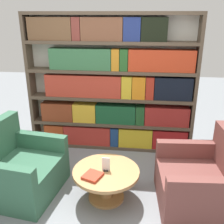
% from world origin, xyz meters
% --- Properties ---
extents(ground_plane, '(14.00, 14.00, 0.00)m').
position_xyz_m(ground_plane, '(0.00, 0.00, 0.00)').
color(ground_plane, gray).
extents(bookshelf, '(2.65, 0.30, 2.18)m').
position_xyz_m(bookshelf, '(0.02, 1.46, 1.06)').
color(bookshelf, silver).
rests_on(bookshelf, ground_plane).
extents(armchair_left, '(0.98, 1.04, 0.91)m').
position_xyz_m(armchair_left, '(-0.99, 0.11, 0.30)').
color(armchair_left, '#336047').
rests_on(armchair_left, ground_plane).
extents(armchair_right, '(0.92, 0.99, 0.91)m').
position_xyz_m(armchair_right, '(1.22, 0.10, 0.30)').
color(armchair_right, brown).
rests_on(armchair_right, ground_plane).
extents(coffee_table, '(0.80, 0.80, 0.40)m').
position_xyz_m(coffee_table, '(0.11, 0.09, 0.29)').
color(coffee_table, '#AD7F4C').
rests_on(coffee_table, ground_plane).
extents(table_sign, '(0.09, 0.06, 0.17)m').
position_xyz_m(table_sign, '(0.11, 0.09, 0.47)').
color(table_sign, black).
rests_on(table_sign, coffee_table).
extents(stray_book, '(0.25, 0.26, 0.03)m').
position_xyz_m(stray_book, '(-0.02, -0.06, 0.41)').
color(stray_book, '#B73823').
rests_on(stray_book, coffee_table).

